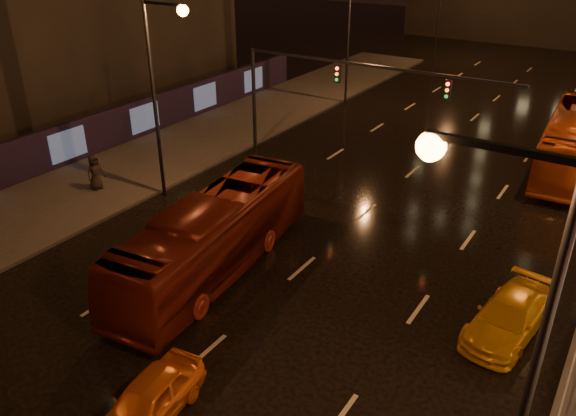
{
  "coord_description": "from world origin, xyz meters",
  "views": [
    {
      "loc": [
        10.04,
        -6.53,
        12.54
      ],
      "look_at": [
        -0.76,
        10.13,
        2.5
      ],
      "focal_mm": 35.0,
      "sensor_mm": 36.0,
      "label": 1
    }
  ],
  "objects_px": {
    "bus_curb": "(573,141)",
    "taxi_near": "(148,402)",
    "pedestrian_c": "(95,172)",
    "bus_red": "(215,235)",
    "taxi_far": "(509,317)"
  },
  "relations": [
    {
      "from": "bus_curb",
      "to": "taxi_near",
      "type": "xyz_separation_m",
      "value": [
        -6.77,
        -26.25,
        -0.99
      ]
    },
    {
      "from": "taxi_far",
      "to": "pedestrian_c",
      "type": "relative_size",
      "value": 2.46
    },
    {
      "from": "bus_red",
      "to": "taxi_near",
      "type": "relative_size",
      "value": 2.87
    },
    {
      "from": "pedestrian_c",
      "to": "bus_curb",
      "type": "bearing_deg",
      "value": -41.49
    },
    {
      "from": "taxi_far",
      "to": "pedestrian_c",
      "type": "bearing_deg",
      "value": -172.48
    },
    {
      "from": "taxi_near",
      "to": "pedestrian_c",
      "type": "relative_size",
      "value": 2.1
    },
    {
      "from": "bus_red",
      "to": "pedestrian_c",
      "type": "xyz_separation_m",
      "value": [
        -10.03,
        2.37,
        -0.49
      ]
    },
    {
      "from": "bus_curb",
      "to": "taxi_far",
      "type": "height_order",
      "value": "bus_curb"
    },
    {
      "from": "taxi_far",
      "to": "taxi_near",
      "type": "bearing_deg",
      "value": -120.86
    },
    {
      "from": "bus_curb",
      "to": "taxi_far",
      "type": "xyz_separation_m",
      "value": [
        0.73,
        -16.87,
        -0.99
      ]
    },
    {
      "from": "bus_red",
      "to": "taxi_far",
      "type": "height_order",
      "value": "bus_red"
    },
    {
      "from": "bus_red",
      "to": "bus_curb",
      "type": "relative_size",
      "value": 0.95
    },
    {
      "from": "bus_curb",
      "to": "pedestrian_c",
      "type": "distance_m",
      "value": 26.26
    },
    {
      "from": "bus_red",
      "to": "taxi_near",
      "type": "bearing_deg",
      "value": -71.25
    },
    {
      "from": "taxi_near",
      "to": "pedestrian_c",
      "type": "bearing_deg",
      "value": 137.87
    }
  ]
}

